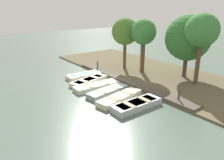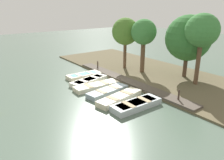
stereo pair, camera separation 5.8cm
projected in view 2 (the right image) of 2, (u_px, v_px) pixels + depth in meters
The scene contains 15 objects.
ground_plane at pixel (112, 87), 16.77m from camera, with size 80.00×80.00×0.00m, color #566B5B.
shore_bank at pixel (156, 74), 19.58m from camera, with size 8.00×24.00×0.12m.
dock_walkway at pixel (127, 81), 17.60m from camera, with size 1.01×12.82×0.26m.
rowboat_0 at pixel (84, 76), 18.87m from camera, with size 2.95×1.14×0.37m.
rowboat_1 at pixel (89, 81), 17.56m from camera, with size 3.46×1.77×0.37m.
rowboat_2 at pixel (97, 86), 16.43m from camera, with size 3.52×1.17×0.36m.
rowboat_3 at pixel (108, 91), 15.38m from camera, with size 3.35×1.42×0.37m.
rowboat_4 at pixel (120, 98), 14.31m from camera, with size 3.66×1.58×0.38m.
rowboat_5 at pixel (136, 105), 13.26m from camera, with size 3.30×1.14×0.41m.
mooring_post_near at pixel (98, 66), 20.88m from camera, with size 0.12×0.12×0.92m.
mooring_post_far at pixel (179, 96), 13.80m from camera, with size 0.12×0.12×0.92m.
park_tree_far_left at pixel (125, 32), 20.32m from camera, with size 2.51×2.51×4.90m.
park_tree_left at pixel (144, 33), 19.02m from camera, with size 2.22×2.22×4.86m.
park_tree_center at pixel (188, 38), 17.80m from camera, with size 3.73×3.73×5.28m.
park_tree_right at pixel (202, 31), 15.73m from camera, with size 2.45×2.45×5.45m.
Camera 2 is at (9.39, 12.59, 5.88)m, focal length 35.00 mm.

